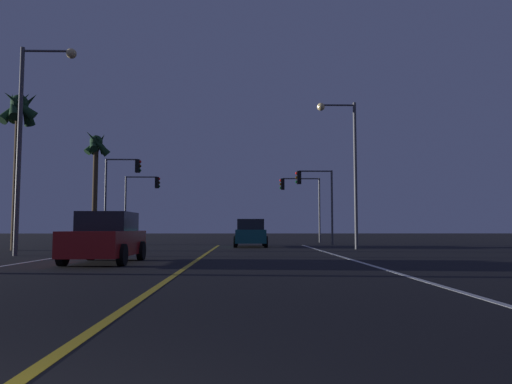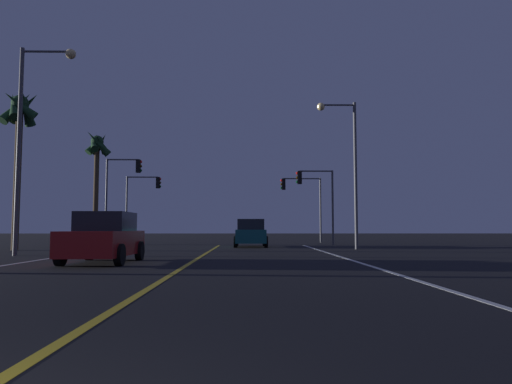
{
  "view_description": "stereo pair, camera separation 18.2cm",
  "coord_description": "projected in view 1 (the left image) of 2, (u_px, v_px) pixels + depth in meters",
  "views": [
    {
      "loc": [
        1.71,
        -1.85,
        1.16
      ],
      "look_at": [
        2.37,
        25.02,
        3.19
      ],
      "focal_mm": 33.52,
      "sensor_mm": 36.0,
      "label": 1
    },
    {
      "loc": [
        1.89,
        -1.85,
        1.16
      ],
      "look_at": [
        2.37,
        25.02,
        3.19
      ],
      "focal_mm": 33.52,
      "sensor_mm": 36.0,
      "label": 2
    }
  ],
  "objects": [
    {
      "name": "street_lamp_right_near",
      "position": [
        505.0,
        68.0,
        10.29
      ],
      "size": [
        2.15,
        0.44,
        7.13
      ],
      "rotation": [
        0.0,
        0.0,
        3.14
      ],
      "color": "#4C4C51",
      "rests_on": "ground"
    },
    {
      "name": "traffic_light_far_right",
      "position": [
        300.0,
        194.0,
        38.38
      ],
      "size": [
        3.29,
        0.36,
        5.18
      ],
      "rotation": [
        0.0,
        0.0,
        3.14
      ],
      "color": "#4C4C51",
      "rests_on": "ground"
    },
    {
      "name": "palm_tree_left_mid",
      "position": [
        19.0,
        120.0,
        25.26
      ],
      "size": [
        2.09,
        2.13,
        8.7
      ],
      "color": "#473826",
      "rests_on": "ground"
    },
    {
      "name": "lane_edge_right",
      "position": [
        379.0,
        267.0,
        13.99
      ],
      "size": [
        0.16,
        36.33,
        0.01
      ],
      "primitive_type": "cube",
      "color": "silver",
      "rests_on": "ground"
    },
    {
      "name": "traffic_light_near_left",
      "position": [
        122.0,
        182.0,
        32.61
      ],
      "size": [
        2.47,
        0.36,
        5.9
      ],
      "color": "#4C4C51",
      "rests_on": "ground"
    },
    {
      "name": "palm_tree_left_far",
      "position": [
        96.0,
        154.0,
        34.44
      ],
      "size": [
        2.06,
        1.95,
        8.21
      ],
      "color": "#473826",
      "rests_on": "ground"
    },
    {
      "name": "car_oncoming",
      "position": [
        106.0,
        238.0,
        15.97
      ],
      "size": [
        2.02,
        4.3,
        1.7
      ],
      "rotation": [
        0.0,
        0.0,
        -1.57
      ],
      "color": "black",
      "rests_on": "ground"
    },
    {
      "name": "street_lamp_left_mid",
      "position": [
        32.0,
        124.0,
        20.32
      ],
      "size": [
        2.39,
        0.44,
        8.93
      ],
      "color": "#4C4C51",
      "rests_on": "ground"
    },
    {
      "name": "traffic_light_far_left",
      "position": [
        142.0,
        193.0,
        38.07
      ],
      "size": [
        2.8,
        0.36,
        5.28
      ],
      "color": "#4C4C51",
      "rests_on": "ground"
    },
    {
      "name": "lane_center_divider",
      "position": [
        185.0,
        268.0,
        13.85
      ],
      "size": [
        0.16,
        36.33,
        0.01
      ],
      "primitive_type": "cube",
      "color": "gold",
      "rests_on": "ground"
    },
    {
      "name": "car_ahead_far",
      "position": [
        250.0,
        233.0,
        29.54
      ],
      "size": [
        2.02,
        4.3,
        1.7
      ],
      "rotation": [
        0.0,
        0.0,
        1.57
      ],
      "color": "black",
      "rests_on": "ground"
    },
    {
      "name": "traffic_light_near_right",
      "position": [
        314.0,
        190.0,
        32.9
      ],
      "size": [
        2.6,
        0.36,
        5.13
      ],
      "rotation": [
        0.0,
        0.0,
        3.14
      ],
      "color": "#4C4C51",
      "rests_on": "ground"
    },
    {
      "name": "street_lamp_right_far",
      "position": [
        346.0,
        156.0,
        26.42
      ],
      "size": [
        2.19,
        0.44,
        8.15
      ],
      "rotation": [
        0.0,
        0.0,
        3.14
      ],
      "color": "#4C4C51",
      "rests_on": "ground"
    }
  ]
}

